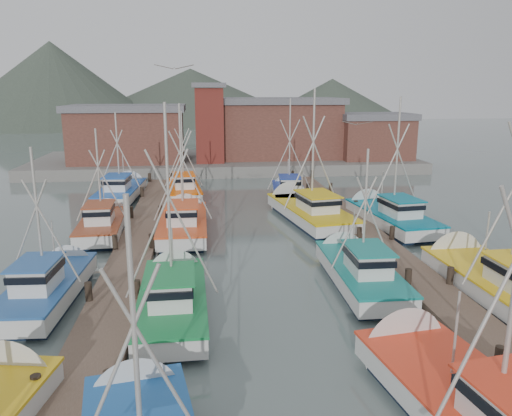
{
  "coord_description": "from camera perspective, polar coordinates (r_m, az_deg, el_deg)",
  "views": [
    {
      "loc": [
        -3.25,
        -22.21,
        9.05
      ],
      "look_at": [
        -0.14,
        4.7,
        2.6
      ],
      "focal_mm": 35.0,
      "sensor_mm": 36.0,
      "label": 1
    }
  ],
  "objects": [
    {
      "name": "gull_near",
      "position": [
        20.61,
        -9.33,
        15.56
      ],
      "size": [
        1.54,
        0.61,
        0.24
      ],
      "rotation": [
        0.0,
        0.0,
        -0.03
      ],
      "color": "gray",
      "rests_on": "ground"
    },
    {
      "name": "boat_14",
      "position": [
        43.8,
        -15.06,
        1.91
      ],
      "size": [
        3.45,
        9.42,
        8.07
      ],
      "rotation": [
        0.0,
        0.0,
        -0.06
      ],
      "color": "black",
      "rests_on": "ground"
    },
    {
      "name": "boat_12",
      "position": [
        43.38,
        -8.31,
        2.13
      ],
      "size": [
        3.25,
        8.42,
        7.99
      ],
      "rotation": [
        0.0,
        0.0,
        0.09
      ],
      "color": "black",
      "rests_on": "ground"
    },
    {
      "name": "boat_4",
      "position": [
        21.24,
        -9.43,
        -10.0
      ],
      "size": [
        3.69,
        8.55,
        9.3
      ],
      "rotation": [
        0.0,
        0.0,
        0.01
      ],
      "color": "black",
      "rests_on": "ground"
    },
    {
      "name": "shed_center",
      "position": [
        60.09,
        2.31,
        9.22
      ],
      "size": [
        14.84,
        9.54,
        6.9
      ],
      "color": "brown",
      "rests_on": "quay"
    },
    {
      "name": "dock_left",
      "position": [
        27.95,
        -14.01,
        -5.46
      ],
      "size": [
        2.3,
        46.0,
        1.5
      ],
      "color": "brown",
      "rests_on": "ground"
    },
    {
      "name": "boat_6",
      "position": [
        23.89,
        -22.44,
        -8.19
      ],
      "size": [
        3.06,
        8.05,
        7.42
      ],
      "rotation": [
        0.0,
        0.0,
        -0.06
      ],
      "color": "black",
      "rests_on": "ground"
    },
    {
      "name": "boat_5",
      "position": [
        24.38,
        11.53,
        -6.98
      ],
      "size": [
        2.95,
        8.39,
        7.19
      ],
      "rotation": [
        0.0,
        0.0,
        -0.02
      ],
      "color": "black",
      "rests_on": "ground"
    },
    {
      "name": "boat_9",
      "position": [
        35.68,
        5.87,
        -0.24
      ],
      "size": [
        4.84,
        10.84,
        10.16
      ],
      "rotation": [
        0.0,
        0.0,
        0.16
      ],
      "color": "black",
      "rests_on": "ground"
    },
    {
      "name": "boat_8",
      "position": [
        32.63,
        -8.27,
        -1.61
      ],
      "size": [
        3.66,
        9.3,
        9.05
      ],
      "rotation": [
        0.0,
        0.0,
        -0.01
      ],
      "color": "black",
      "rests_on": "ground"
    },
    {
      "name": "boat_13",
      "position": [
        41.8,
        3.73,
        1.82
      ],
      "size": [
        3.54,
        8.38,
        9.01
      ],
      "rotation": [
        0.0,
        0.0,
        -0.11
      ],
      "color": "black",
      "rests_on": "ground"
    },
    {
      "name": "boat_1",
      "position": [
        15.6,
        23.83,
        -20.33
      ],
      "size": [
        4.5,
        10.4,
        9.66
      ],
      "rotation": [
        0.0,
        0.0,
        0.14
      ],
      "color": "black",
      "rests_on": "ground"
    },
    {
      "name": "shed_left",
      "position": [
        57.92,
        -14.41,
        8.32
      ],
      "size": [
        12.72,
        8.48,
        6.2
      ],
      "color": "brown",
      "rests_on": "quay"
    },
    {
      "name": "distant_hills",
      "position": [
        145.39,
        -10.48,
        9.61
      ],
      "size": [
        175.0,
        140.0,
        42.0
      ],
      "color": "#404B3F",
      "rests_on": "ground"
    },
    {
      "name": "quay",
      "position": [
        59.9,
        -3.43,
        5.26
      ],
      "size": [
        44.0,
        16.0,
        1.2
      ],
      "primitive_type": "cube",
      "color": "slate",
      "rests_on": "ground"
    },
    {
      "name": "gull_far",
      "position": [
        25.83,
        11.52,
        9.44
      ],
      "size": [
        1.5,
        0.66,
        0.24
      ],
      "rotation": [
        0.0,
        0.0,
        -0.56
      ],
      "color": "gray",
      "rests_on": "ground"
    },
    {
      "name": "lookout_tower",
      "position": [
        55.33,
        -5.36,
        9.71
      ],
      "size": [
        3.6,
        3.6,
        8.5
      ],
      "color": "maroon",
      "rests_on": "quay"
    },
    {
      "name": "boat_10",
      "position": [
        33.54,
        -17.01,
        -1.66
      ],
      "size": [
        3.08,
        8.26,
        7.39
      ],
      "rotation": [
        0.0,
        0.0,
        0.05
      ],
      "color": "black",
      "rests_on": "ground"
    },
    {
      "name": "boat_11",
      "position": [
        35.12,
        14.81,
        -0.84
      ],
      "size": [
        3.93,
        9.58,
        9.46
      ],
      "rotation": [
        0.0,
        0.0,
        0.11
      ],
      "color": "black",
      "rests_on": "ground"
    },
    {
      "name": "ground",
      "position": [
        24.2,
        1.63,
        -8.57
      ],
      "size": [
        260.0,
        260.0,
        0.0
      ],
      "primitive_type": "plane",
      "color": "#536361",
      "rests_on": "ground"
    },
    {
      "name": "boat_7",
      "position": [
        24.85,
        25.82,
        -7.67
      ],
      "size": [
        4.37,
        10.09,
        10.75
      ],
      "rotation": [
        0.0,
        0.0,
        0.02
      ],
      "color": "black",
      "rests_on": "ground"
    },
    {
      "name": "shed_right",
      "position": [
        59.97,
        13.3,
        8.06
      ],
      "size": [
        8.48,
        6.36,
        5.2
      ],
      "color": "brown",
      "rests_on": "quay"
    },
    {
      "name": "dock_right",
      "position": [
        29.54,
        14.09,
        -4.44
      ],
      "size": [
        2.3,
        46.0,
        1.5
      ],
      "color": "brown",
      "rests_on": "ground"
    }
  ]
}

